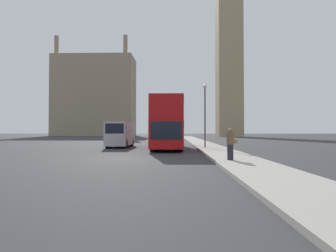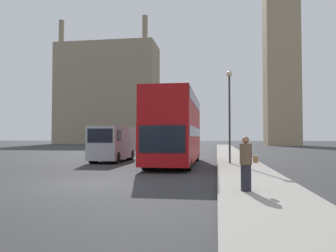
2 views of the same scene
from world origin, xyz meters
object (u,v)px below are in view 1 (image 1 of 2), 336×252
clock_tower (229,16)px  pedestrian (230,144)px  street_lamp (205,106)px  red_double_decker_bus (168,122)px  white_van (120,134)px

clock_tower → pedestrian: bearing=-101.7°
street_lamp → clock_tower: bearing=76.0°
pedestrian → street_lamp: (-0.08, 10.44, 2.94)m
red_double_decker_bus → pedestrian: red_double_decker_bus is taller
red_double_decker_bus → street_lamp: size_ratio=1.80×
clock_tower → street_lamp: (-12.94, -51.86, -31.07)m
red_double_decker_bus → clock_tower: bearing=72.5°
red_double_decker_bus → pedestrian: bearing=-71.8°
white_van → street_lamp: (8.19, -2.21, 2.57)m
white_van → street_lamp: bearing=-15.1°
clock_tower → pedestrian: (-12.86, -62.30, -34.01)m
clock_tower → pedestrian: 72.14m
pedestrian → street_lamp: size_ratio=0.28×
clock_tower → pedestrian: size_ratio=41.90×
red_double_decker_bus → street_lamp: 3.69m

